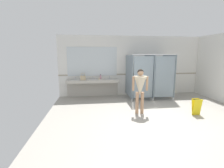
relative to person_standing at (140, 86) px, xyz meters
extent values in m
cube|color=#9E998E|center=(0.52, -0.41, -1.02)|extent=(7.42, 6.93, 0.10)
cube|color=silver|center=(0.52, 2.82, 0.50)|extent=(7.42, 0.12, 2.93)
cube|color=#9E937F|center=(0.52, 2.75, 0.08)|extent=(7.42, 0.01, 0.06)
cube|color=#B2ADA3|center=(-1.56, 2.48, -0.18)|extent=(2.48, 0.52, 0.14)
cube|color=#B2ADA3|center=(-1.56, 2.70, -0.61)|extent=(2.48, 0.08, 0.72)
cube|color=beige|center=(-2.38, 2.45, -0.16)|extent=(0.42, 0.29, 0.11)
cylinder|color=silver|center=(-2.38, 2.65, -0.06)|extent=(0.04, 0.04, 0.11)
cylinder|color=silver|center=(-2.38, 2.59, -0.01)|extent=(0.03, 0.11, 0.03)
sphere|color=silver|center=(-2.31, 2.66, -0.08)|extent=(0.04, 0.04, 0.04)
cube|color=beige|center=(-1.56, 2.45, -0.16)|extent=(0.42, 0.29, 0.11)
cylinder|color=silver|center=(-1.56, 2.65, -0.06)|extent=(0.04, 0.04, 0.11)
cylinder|color=silver|center=(-1.56, 2.59, -0.01)|extent=(0.03, 0.11, 0.03)
sphere|color=silver|center=(-1.49, 2.66, -0.08)|extent=(0.04, 0.04, 0.04)
cube|color=beige|center=(-0.73, 2.45, -0.16)|extent=(0.42, 0.29, 0.11)
cylinder|color=silver|center=(-0.73, 2.65, -0.06)|extent=(0.04, 0.04, 0.11)
cylinder|color=silver|center=(-0.73, 2.59, -0.01)|extent=(0.03, 0.11, 0.03)
sphere|color=silver|center=(-0.66, 2.66, -0.08)|extent=(0.04, 0.04, 0.04)
cube|color=silver|center=(-1.56, 2.75, 0.73)|extent=(2.38, 0.02, 1.38)
cube|color=gray|center=(0.11, 2.07, 0.10)|extent=(0.03, 1.34, 1.89)
cylinder|color=silver|center=(0.11, 1.46, -0.91)|extent=(0.05, 0.05, 0.12)
cube|color=gray|center=(1.07, 2.07, 0.10)|extent=(0.03, 1.34, 1.89)
cylinder|color=silver|center=(1.07, 1.46, -0.91)|extent=(0.05, 0.05, 0.12)
cube|color=gray|center=(2.03, 2.07, 0.10)|extent=(0.03, 1.34, 1.89)
cylinder|color=silver|center=(2.03, 1.46, -0.91)|extent=(0.05, 0.05, 0.12)
cube|color=gray|center=(0.59, 1.43, 0.10)|extent=(0.88, 0.11, 1.79)
cube|color=gray|center=(1.55, 1.43, 0.10)|extent=(0.88, 0.03, 1.79)
cube|color=#B7BABF|center=(1.07, 1.43, 1.06)|extent=(1.98, 0.04, 0.04)
cylinder|color=tan|center=(0.09, -0.01, -0.59)|extent=(0.11, 0.11, 0.76)
cylinder|color=tan|center=(-0.09, 0.01, -0.59)|extent=(0.11, 0.11, 0.76)
cone|color=beige|center=(0.00, 0.00, 0.00)|extent=(0.44, 0.44, 0.66)
cube|color=beige|center=(0.00, 0.00, 0.30)|extent=(0.42, 0.20, 0.10)
cylinder|color=tan|center=(0.23, -0.02, 0.09)|extent=(0.08, 0.08, 0.48)
cylinder|color=tan|center=(-0.23, 0.02, 0.09)|extent=(0.08, 0.08, 0.48)
sphere|color=tan|center=(0.00, 0.00, 0.46)|extent=(0.21, 0.21, 0.21)
sphere|color=black|center=(0.00, 0.01, 0.48)|extent=(0.21, 0.21, 0.21)
cube|color=tan|center=(-2.01, 2.34, -0.01)|extent=(0.24, 0.10, 0.21)
torus|color=tan|center=(-2.01, 2.34, 0.13)|extent=(0.18, 0.02, 0.18)
cylinder|color=#D899B2|center=(-1.17, 2.63, -0.02)|extent=(0.07, 0.07, 0.19)
cylinder|color=black|center=(-1.17, 2.63, 0.09)|extent=(0.03, 0.03, 0.04)
cylinder|color=beige|center=(-1.25, 2.44, -0.07)|extent=(0.07, 0.07, 0.09)
cube|color=yellow|center=(1.86, -0.46, -0.68)|extent=(0.28, 0.10, 0.56)
cube|color=yellow|center=(1.86, -0.37, -0.68)|extent=(0.28, 0.10, 0.56)
cylinder|color=black|center=(1.86, -0.42, -0.42)|extent=(0.28, 0.02, 0.02)
camera|label=1|loc=(-1.68, -5.30, 1.05)|focal=26.32mm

